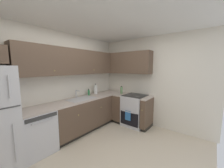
{
  "coord_description": "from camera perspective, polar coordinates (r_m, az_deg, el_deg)",
  "views": [
    {
      "loc": [
        -1.72,
        -1.41,
        1.68
      ],
      "look_at": [
        0.97,
        0.71,
        1.25
      ],
      "focal_mm": 20.93,
      "sensor_mm": 36.0,
      "label": 1
    }
  ],
  "objects": [
    {
      "name": "soap_bottle",
      "position": [
        3.87,
        -10.12,
        -3.62
      ],
      "size": [
        0.06,
        0.06,
        0.18
      ],
      "color": "#338C4C",
      "rests_on": "countertop_back"
    },
    {
      "name": "ceiling",
      "position": [
        2.39,
        -1.16,
        28.72
      ],
      "size": [
        3.83,
        3.22,
        0.05
      ],
      "primitive_type": "cube",
      "color": "white"
    },
    {
      "name": "oven_range",
      "position": [
        3.94,
        9.98,
        -11.12
      ],
      "size": [
        0.68,
        0.62,
        1.03
      ],
      "color": "silver",
      "rests_on": "ground_plane"
    },
    {
      "name": "wall_right",
      "position": [
        3.9,
        16.86,
        0.8
      ],
      "size": [
        0.05,
        3.22,
        2.53
      ],
      "primitive_type": "cube",
      "color": "silver",
      "rests_on": "ground_plane"
    },
    {
      "name": "faucet",
      "position": [
        3.6,
        -15.18,
        -3.87
      ],
      "size": [
        0.07,
        0.16,
        0.21
      ],
      "color": "silver",
      "rests_on": "countertop_back"
    },
    {
      "name": "ground_plane",
      "position": [
        2.79,
        -1.0,
        -30.04
      ],
      "size": [
        3.73,
        3.12,
        0.02
      ],
      "primitive_type": "cube",
      "color": "beige"
    },
    {
      "name": "paper_towel_roll",
      "position": [
        4.02,
        -7.18,
        -2.4
      ],
      "size": [
        0.11,
        0.11,
        0.32
      ],
      "color": "white",
      "rests_on": "countertop_back"
    },
    {
      "name": "lower_cabinets_back",
      "position": [
        3.64,
        -12.61,
        -13.08
      ],
      "size": [
        1.7,
        0.62,
        0.85
      ],
      "color": "brown",
      "rests_on": "ground_plane"
    },
    {
      "name": "upper_cabinets_right",
      "position": [
        4.06,
        5.97,
        9.11
      ],
      "size": [
        0.32,
        1.59,
        0.63
      ],
      "color": "brown"
    },
    {
      "name": "dishwasher",
      "position": [
        3.11,
        -30.13,
        -17.65
      ],
      "size": [
        0.6,
        0.63,
        0.85
      ],
      "color": "silver",
      "rests_on": "ground_plane"
    },
    {
      "name": "countertop_back",
      "position": [
        3.51,
        -12.8,
        -6.42
      ],
      "size": [
        2.9,
        0.6,
        0.03
      ],
      "primitive_type": "cube",
      "color": "#B7A89E",
      "rests_on": "lower_cabinets_back"
    },
    {
      "name": "lower_cabinets_right",
      "position": [
        4.02,
        7.52,
        -11.02
      ],
      "size": [
        0.62,
        1.06,
        0.85
      ],
      "color": "brown",
      "rests_on": "ground_plane"
    },
    {
      "name": "oil_bottle",
      "position": [
        4.03,
        4.15,
        -2.68
      ],
      "size": [
        0.07,
        0.07,
        0.23
      ],
      "color": "#729E66",
      "rests_on": "countertop_right"
    },
    {
      "name": "sink",
      "position": [
        3.47,
        -13.09,
        -6.99
      ],
      "size": [
        0.7,
        0.4,
        0.1
      ],
      "color": "#B7B7BC",
      "rests_on": "countertop_back"
    },
    {
      "name": "upper_cabinets_back",
      "position": [
        3.44,
        -16.85,
        9.19
      ],
      "size": [
        2.58,
        0.34,
        0.63
      ],
      "color": "brown"
    },
    {
      "name": "countertop_right",
      "position": [
        3.9,
        7.6,
        -4.94
      ],
      "size": [
        0.6,
        1.06,
        0.03
      ],
      "color": "#B7A89E",
      "rests_on": "lower_cabinets_right"
    },
    {
      "name": "wall_back",
      "position": [
        3.48,
        -21.71,
        -0.15
      ],
      "size": [
        3.83,
        0.05,
        2.53
      ],
      "primitive_type": "cube",
      "color": "silver",
      "rests_on": "ground_plane"
    }
  ]
}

